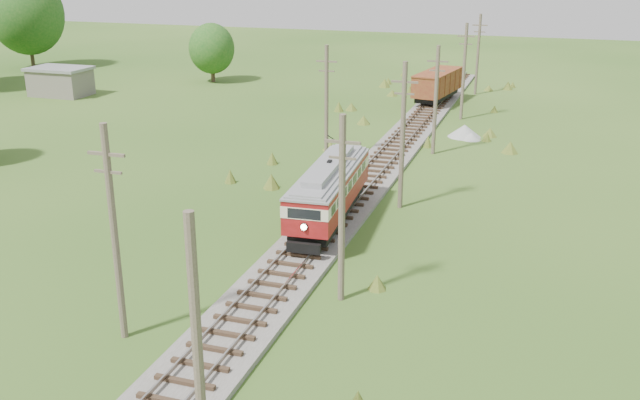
% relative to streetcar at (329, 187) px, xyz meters
% --- Properties ---
extents(railbed_main, '(3.60, 96.00, 0.57)m').
position_rel_streetcar_xyz_m(railbed_main, '(-0.00, 7.40, -2.18)').
color(railbed_main, '#605B54').
rests_on(railbed_main, ground).
extents(streetcar, '(3.25, 10.96, 4.96)m').
position_rel_streetcar_xyz_m(streetcar, '(0.00, 0.00, 0.00)').
color(streetcar, black).
rests_on(streetcar, ground).
extents(gondola, '(4.08, 8.87, 2.84)m').
position_rel_streetcar_xyz_m(gondola, '(-0.00, 36.79, -0.28)').
color(gondola, black).
rests_on(gondola, ground).
extents(gravel_pile, '(2.91, 3.09, 1.06)m').
position_rel_streetcar_xyz_m(gravel_pile, '(4.72, 23.51, -1.88)').
color(gravel_pile, gray).
rests_on(gravel_pile, ground).
extents(utility_pole_r_1, '(0.30, 0.30, 8.80)m').
position_rel_streetcar_xyz_m(utility_pole_r_1, '(3.10, -21.60, 2.02)').
color(utility_pole_r_1, brown).
rests_on(utility_pole_r_1, ground).
extents(utility_pole_r_2, '(1.60, 0.30, 8.60)m').
position_rel_streetcar_xyz_m(utility_pole_r_2, '(3.30, -8.60, 2.05)').
color(utility_pole_r_2, brown).
rests_on(utility_pole_r_2, ground).
extents(utility_pole_r_3, '(1.60, 0.30, 9.00)m').
position_rel_streetcar_xyz_m(utility_pole_r_3, '(3.20, 4.40, 2.25)').
color(utility_pole_r_3, brown).
rests_on(utility_pole_r_3, ground).
extents(utility_pole_r_4, '(1.60, 0.30, 8.40)m').
position_rel_streetcar_xyz_m(utility_pole_r_4, '(3.00, 17.40, 1.95)').
color(utility_pole_r_4, brown).
rests_on(utility_pole_r_4, ground).
extents(utility_pole_r_5, '(1.60, 0.30, 8.90)m').
position_rel_streetcar_xyz_m(utility_pole_r_5, '(3.40, 30.40, 2.20)').
color(utility_pole_r_5, brown).
rests_on(utility_pole_r_5, ground).
extents(utility_pole_r_6, '(1.60, 0.30, 8.70)m').
position_rel_streetcar_xyz_m(utility_pole_r_6, '(3.20, 43.40, 2.10)').
color(utility_pole_r_6, brown).
rests_on(utility_pole_r_6, ground).
extents(utility_pole_l_a, '(1.60, 0.30, 9.00)m').
position_rel_streetcar_xyz_m(utility_pole_l_a, '(-4.20, -14.60, 2.25)').
color(utility_pole_l_a, brown).
rests_on(utility_pole_l_a, ground).
extents(utility_pole_l_b, '(1.60, 0.30, 8.60)m').
position_rel_streetcar_xyz_m(utility_pole_l_b, '(-4.50, 13.40, 2.05)').
color(utility_pole_l_b, brown).
rests_on(utility_pole_l_b, ground).
extents(tree_left_5, '(9.66, 9.66, 12.44)m').
position_rel_streetcar_xyz_m(tree_left_5, '(-56.00, 43.40, 4.75)').
color(tree_left_5, '#38281C').
rests_on(tree_left_5, ground).
extents(tree_mid_a, '(5.46, 5.46, 7.03)m').
position_rel_streetcar_xyz_m(tree_mid_a, '(-28.00, 41.40, 1.64)').
color(tree_mid_a, '#38281C').
rests_on(tree_mid_a, ground).
extents(shed, '(6.40, 4.40, 3.10)m').
position_rel_streetcar_xyz_m(shed, '(-40.00, 28.40, -0.80)').
color(shed, slate).
rests_on(shed, ground).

